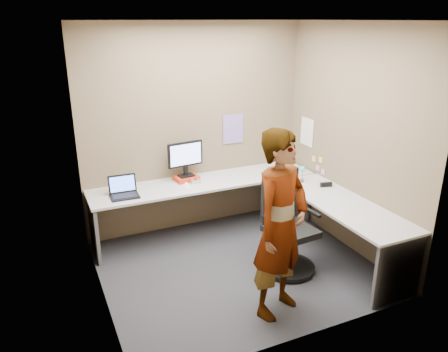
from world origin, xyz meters
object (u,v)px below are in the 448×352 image
office_chair (287,232)px  desk (256,202)px  monitor (185,156)px  person (281,225)px

office_chair → desk: bearing=90.8°
monitor → office_chair: (0.71, -1.36, -0.60)m
desk → office_chair: office_chair is taller
office_chair → person: (-0.48, -0.61, 0.46)m
desk → monitor: monitor is taller
office_chair → person: 0.90m
monitor → desk: bearing=-55.6°
monitor → office_chair: bearing=-69.3°
office_chair → person: person is taller
desk → monitor: size_ratio=6.24×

